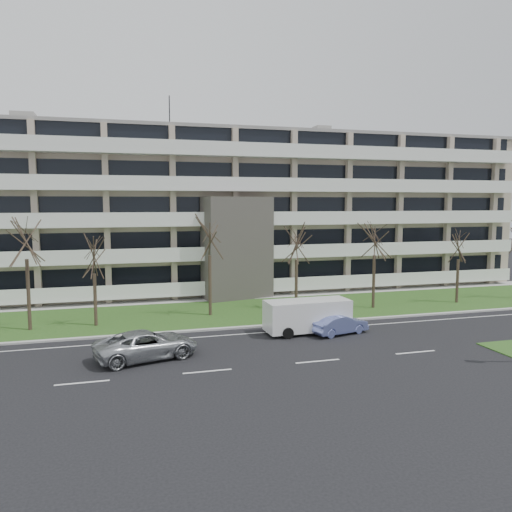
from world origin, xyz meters
name	(u,v)px	position (x,y,z in m)	size (l,w,h in m)	color
ground	(318,361)	(0.00, 0.00, 0.00)	(160.00, 160.00, 0.00)	black
grass_verge	(254,311)	(0.00, 13.00, 0.03)	(90.00, 10.00, 0.06)	#214A18
curb	(273,325)	(0.00, 8.00, 0.06)	(90.00, 0.35, 0.12)	#B2B2AD
sidewalk	(237,298)	(0.00, 18.50, 0.04)	(90.00, 2.00, 0.08)	#B2B2AD
lane_edge_line	(280,331)	(0.00, 6.50, 0.01)	(90.00, 0.12, 0.01)	white
apartment_building	(221,211)	(-0.01, 25.32, 7.61)	(60.50, 15.10, 18.75)	tan
silver_pickup	(147,345)	(-8.82, 2.96, 0.78)	(2.58, 5.59, 1.55)	#B2B6BA
blue_sedan	(340,324)	(3.54, 4.85, 0.64)	(1.36, 3.90, 1.29)	#7B89D6
white_van	(308,313)	(1.72, 5.74, 1.29)	(5.61, 2.42, 2.15)	white
tree_1	(25,231)	(-15.98, 11.21, 6.66)	(4.28, 4.28, 8.57)	#382B21
tree_2	(94,253)	(-11.78, 11.27, 5.07)	(3.26, 3.26, 6.52)	#382B21
tree_3	(209,232)	(-3.60, 12.31, 6.35)	(4.08, 4.08, 8.16)	#382B21
tree_4	(297,240)	(3.35, 12.48, 5.57)	(3.58, 3.58, 7.17)	#382B21
tree_5	(375,234)	(9.58, 11.42, 5.98)	(3.84, 3.84, 7.68)	#382B21
tree_6	(459,242)	(17.44, 11.38, 5.17)	(3.33, 3.33, 6.66)	#382B21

